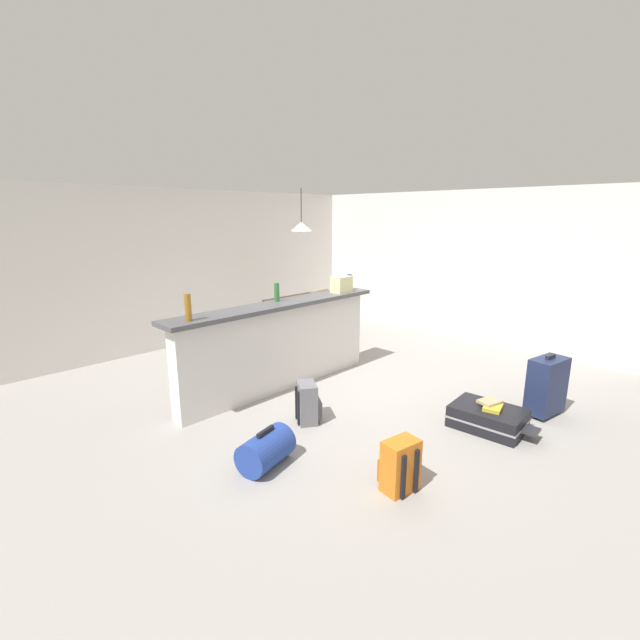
# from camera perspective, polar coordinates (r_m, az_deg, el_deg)

# --- Properties ---
(ground_plane) EXTENTS (13.00, 13.00, 0.05)m
(ground_plane) POSITION_cam_1_polar(r_m,az_deg,el_deg) (5.70, 3.04, -8.29)
(ground_plane) COLOR gray
(wall_back) EXTENTS (6.60, 0.10, 2.50)m
(wall_back) POSITION_cam_1_polar(r_m,az_deg,el_deg) (7.70, -14.21, 6.86)
(wall_back) COLOR silver
(wall_back) RESTS_ON ground_plane
(wall_right) EXTENTS (0.10, 6.00, 2.50)m
(wall_right) POSITION_cam_1_polar(r_m,az_deg,el_deg) (8.03, 16.20, 7.00)
(wall_right) COLOR silver
(wall_right) RESTS_ON ground_plane
(partition_half_wall) EXTENTS (2.80, 0.20, 1.03)m
(partition_half_wall) POSITION_cam_1_polar(r_m,az_deg,el_deg) (5.35, -5.21, -3.68)
(partition_half_wall) COLOR silver
(partition_half_wall) RESTS_ON ground_plane
(bar_countertop) EXTENTS (2.96, 0.40, 0.05)m
(bar_countertop) POSITION_cam_1_polar(r_m,az_deg,el_deg) (5.22, -5.33, 1.98)
(bar_countertop) COLOR #4C4C51
(bar_countertop) RESTS_ON partition_half_wall
(bottle_amber) EXTENTS (0.07, 0.07, 0.27)m
(bottle_amber) POSITION_cam_1_polar(r_m,az_deg,el_deg) (4.47, -16.87, 1.60)
(bottle_amber) COLOR #9E661E
(bottle_amber) RESTS_ON bar_countertop
(bottle_green) EXTENTS (0.06, 0.06, 0.23)m
(bottle_green) POSITION_cam_1_polar(r_m,az_deg,el_deg) (5.29, -5.67, 3.65)
(bottle_green) COLOR #2D6B38
(bottle_green) RESTS_ON bar_countertop
(bottle_blue) EXTENTS (0.06, 0.06, 0.22)m
(bottle_blue) POSITION_cam_1_polar(r_m,az_deg,el_deg) (6.08, 3.86, 4.97)
(bottle_blue) COLOR #284C89
(bottle_blue) RESTS_ON bar_countertop
(grocery_bag) EXTENTS (0.26, 0.18, 0.22)m
(grocery_bag) POSITION_cam_1_polar(r_m,az_deg,el_deg) (5.87, 2.82, 4.66)
(grocery_bag) COLOR beige
(grocery_bag) RESTS_ON bar_countertop
(dining_table) EXTENTS (1.10, 0.80, 0.74)m
(dining_table) POSITION_cam_1_polar(r_m,az_deg,el_deg) (7.27, -2.20, 2.07)
(dining_table) COLOR #332319
(dining_table) RESTS_ON ground_plane
(dining_chair_near_partition) EXTENTS (0.43, 0.43, 0.93)m
(dining_chair_near_partition) POSITION_cam_1_polar(r_m,az_deg,el_deg) (6.96, 0.55, 0.45)
(dining_chair_near_partition) COLOR #9E754C
(dining_chair_near_partition) RESTS_ON ground_plane
(pendant_lamp) EXTENTS (0.34, 0.34, 0.70)m
(pendant_lamp) POSITION_cam_1_polar(r_m,az_deg,el_deg) (7.00, -2.45, 12.11)
(pendant_lamp) COLOR black
(suitcase_flat_black) EXTENTS (0.54, 0.85, 0.22)m
(suitcase_flat_black) POSITION_cam_1_polar(r_m,az_deg,el_deg) (4.80, 21.09, -11.85)
(suitcase_flat_black) COLOR black
(suitcase_flat_black) RESTS_ON ground_plane
(suitcase_upright_navy) EXTENTS (0.48, 0.31, 0.67)m
(suitcase_upright_navy) POSITION_cam_1_polar(r_m,az_deg,el_deg) (5.28, 27.51, -7.59)
(suitcase_upright_navy) COLOR #1E284C
(suitcase_upright_navy) RESTS_ON ground_plane
(backpack_orange) EXTENTS (0.31, 0.28, 0.42)m
(backpack_orange) POSITION_cam_1_polar(r_m,az_deg,el_deg) (3.62, 10.36, -18.26)
(backpack_orange) COLOR orange
(backpack_orange) RESTS_ON ground_plane
(backpack_grey) EXTENTS (0.33, 0.34, 0.42)m
(backpack_grey) POSITION_cam_1_polar(r_m,az_deg,el_deg) (4.59, -1.60, -10.81)
(backpack_grey) COLOR slate
(backpack_grey) RESTS_ON ground_plane
(duffel_bag_blue) EXTENTS (0.54, 0.40, 0.34)m
(duffel_bag_blue) POSITION_cam_1_polar(r_m,az_deg,el_deg) (3.90, -7.08, -16.47)
(duffel_bag_blue) COLOR #233D93
(duffel_bag_blue) RESTS_ON ground_plane
(book_stack) EXTENTS (0.29, 0.26, 0.07)m
(book_stack) POSITION_cam_1_polar(r_m,az_deg,el_deg) (4.75, 21.51, -10.29)
(book_stack) COLOR gold
(book_stack) RESTS_ON suitcase_flat_black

